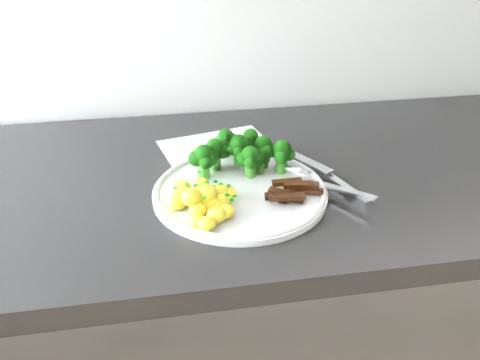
{
  "coord_description": "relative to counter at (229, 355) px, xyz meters",
  "views": [
    {
      "loc": [
        -0.23,
        0.84,
        1.39
      ],
      "look_at": [
        -0.1,
        1.59,
        0.97
      ],
      "focal_mm": 38.21,
      "sensor_mm": 36.0,
      "label": 1
    }
  ],
  "objects": [
    {
      "name": "potatoes",
      "position": [
        -0.05,
        -0.12,
        0.5
      ],
      "size": [
        0.11,
        0.15,
        0.05
      ],
      "color": "yellow",
      "rests_on": "plate"
    },
    {
      "name": "plate",
      "position": [
        0.01,
        -0.07,
        0.48
      ],
      "size": [
        0.3,
        0.3,
        0.02
      ],
      "color": "white",
      "rests_on": "counter"
    },
    {
      "name": "recipe_paper",
      "position": [
        0.02,
        0.04,
        0.47
      ],
      "size": [
        0.28,
        0.35,
        0.0
      ],
      "color": "silver",
      "rests_on": "counter"
    },
    {
      "name": "counter",
      "position": [
        0.0,
        0.0,
        0.0
      ],
      "size": [
        2.5,
        0.62,
        0.94
      ],
      "color": "black",
      "rests_on": "ground"
    },
    {
      "name": "broccoli",
      "position": [
        0.03,
        0.0,
        0.52
      ],
      "size": [
        0.19,
        0.13,
        0.07
      ],
      "color": "#296017",
      "rests_on": "plate"
    },
    {
      "name": "beef_strips",
      "position": [
        0.1,
        -0.11,
        0.49
      ],
      "size": [
        0.1,
        0.07,
        0.02
      ],
      "color": "black",
      "rests_on": "plate"
    },
    {
      "name": "knife",
      "position": [
        0.19,
        -0.07,
        0.48
      ],
      "size": [
        0.11,
        0.21,
        0.02
      ],
      "color": "silver",
      "rests_on": "plate"
    },
    {
      "name": "fork",
      "position": [
        0.16,
        -0.09,
        0.49
      ],
      "size": [
        0.14,
        0.16,
        0.02
      ],
      "color": "silver",
      "rests_on": "plate"
    }
  ]
}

